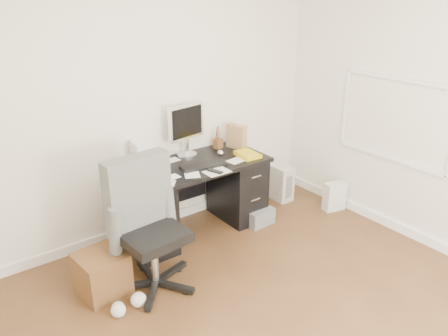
{
  "coord_description": "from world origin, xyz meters",
  "views": [
    {
      "loc": [
        -1.82,
        -1.72,
        2.35
      ],
      "look_at": [
        0.34,
        1.2,
        0.84
      ],
      "focal_mm": 35.0,
      "sensor_mm": 36.0,
      "label": 1
    }
  ],
  "objects_px": {
    "desk": "(194,196)",
    "pc_tower": "(277,181)",
    "keyboard": "(204,166)",
    "lcd_monitor": "(186,130)",
    "office_chair": "(152,228)",
    "wicker_basket": "(102,274)"
  },
  "relations": [
    {
      "from": "desk",
      "to": "pc_tower",
      "type": "distance_m",
      "value": 1.25
    },
    {
      "from": "keyboard",
      "to": "lcd_monitor",
      "type": "bearing_deg",
      "value": 93.25
    },
    {
      "from": "keyboard",
      "to": "office_chair",
      "type": "distance_m",
      "value": 0.95
    },
    {
      "from": "lcd_monitor",
      "to": "keyboard",
      "type": "bearing_deg",
      "value": -105.01
    },
    {
      "from": "pc_tower",
      "to": "wicker_basket",
      "type": "relative_size",
      "value": 1.15
    },
    {
      "from": "desk",
      "to": "lcd_monitor",
      "type": "height_order",
      "value": "lcd_monitor"
    },
    {
      "from": "keyboard",
      "to": "wicker_basket",
      "type": "bearing_deg",
      "value": -158.46
    },
    {
      "from": "desk",
      "to": "office_chair",
      "type": "relative_size",
      "value": 1.33
    },
    {
      "from": "pc_tower",
      "to": "wicker_basket",
      "type": "height_order",
      "value": "pc_tower"
    },
    {
      "from": "lcd_monitor",
      "to": "pc_tower",
      "type": "xyz_separation_m",
      "value": [
        1.16,
        -0.15,
        -0.81
      ]
    },
    {
      "from": "wicker_basket",
      "to": "office_chair",
      "type": "bearing_deg",
      "value": -25.86
    },
    {
      "from": "keyboard",
      "to": "office_chair",
      "type": "xyz_separation_m",
      "value": [
        -0.81,
        -0.45,
        -0.2
      ]
    },
    {
      "from": "lcd_monitor",
      "to": "keyboard",
      "type": "relative_size",
      "value": 1.22
    },
    {
      "from": "lcd_monitor",
      "to": "office_chair",
      "type": "xyz_separation_m",
      "value": [
        -0.85,
        -0.81,
        -0.46
      ]
    },
    {
      "from": "keyboard",
      "to": "office_chair",
      "type": "relative_size",
      "value": 0.4
    },
    {
      "from": "lcd_monitor",
      "to": "keyboard",
      "type": "height_order",
      "value": "lcd_monitor"
    },
    {
      "from": "keyboard",
      "to": "wicker_basket",
      "type": "distance_m",
      "value": 1.36
    },
    {
      "from": "desk",
      "to": "office_chair",
      "type": "xyz_separation_m",
      "value": [
        -0.77,
        -0.58,
        0.16
      ]
    },
    {
      "from": "lcd_monitor",
      "to": "wicker_basket",
      "type": "distance_m",
      "value": 1.62
    },
    {
      "from": "office_chair",
      "to": "wicker_basket",
      "type": "bearing_deg",
      "value": 149.32
    },
    {
      "from": "lcd_monitor",
      "to": "pc_tower",
      "type": "height_order",
      "value": "lcd_monitor"
    },
    {
      "from": "lcd_monitor",
      "to": "keyboard",
      "type": "xyz_separation_m",
      "value": [
        -0.04,
        -0.36,
        -0.26
      ]
    }
  ]
}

